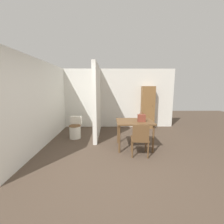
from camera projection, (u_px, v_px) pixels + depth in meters
ground_plane at (117, 171)px, 3.14m from camera, size 16.00×16.00×0.00m
wall_back at (113, 98)px, 6.50m from camera, size 5.19×0.12×2.50m
wall_left at (46, 103)px, 4.66m from camera, size 0.12×4.56×2.50m
partition_wall at (97, 101)px, 5.39m from camera, size 0.12×2.12×2.50m
dining_table at (134, 124)px, 4.26m from camera, size 1.02×0.83×0.79m
wooden_chair at (140, 138)px, 3.76m from camera, size 0.48×0.48×0.85m
toilet at (75, 129)px, 5.18m from camera, size 0.40×0.55×0.72m
handbag at (142, 118)px, 4.16m from camera, size 0.20×0.15×0.26m
wooden_cabinet at (148, 107)px, 6.33m from camera, size 0.53×0.36×1.78m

